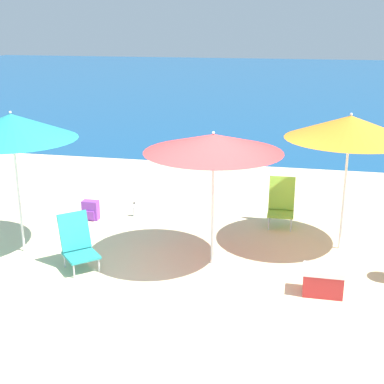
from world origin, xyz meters
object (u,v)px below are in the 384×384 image
object	(u,v)px
beach_chair_lime	(281,202)
beach_umbrella_teal	(12,127)
water_bottle	(135,211)
beach_chair_teal	(78,243)
beach_umbrella_red	(213,143)
backpack_purple	(91,210)
cooler_box	(323,281)
beach_umbrella_orange	(350,127)

from	to	relation	value
beach_chair_lime	beach_umbrella_teal	bearing A→B (deg)	-153.99
beach_umbrella_teal	water_bottle	size ratio (longest dim) A/B	8.35
beach_chair_teal	water_bottle	world-z (taller)	beach_chair_teal
beach_umbrella_red	beach_chair_lime	world-z (taller)	beach_umbrella_red
beach_umbrella_red	beach_umbrella_teal	bearing A→B (deg)	-176.59
beach_chair_lime	backpack_purple	xyz separation A→B (m)	(-3.36, -0.45, -0.24)
beach_chair_teal	backpack_purple	bearing A→B (deg)	64.10
water_bottle	cooler_box	world-z (taller)	cooler_box
beach_umbrella_orange	beach_umbrella_red	bearing A→B (deg)	-153.05
beach_umbrella_teal	water_bottle	xyz separation A→B (m)	(1.21, 1.85, -1.86)
beach_chair_lime	backpack_purple	distance (m)	3.40
beach_chair_teal	water_bottle	bearing A→B (deg)	43.18
beach_umbrella_teal	cooler_box	size ratio (longest dim) A/B	4.17
beach_umbrella_orange	water_bottle	distance (m)	4.11
water_bottle	beach_chair_lime	bearing A→B (deg)	2.63
beach_umbrella_teal	water_bottle	world-z (taller)	beach_umbrella_teal
backpack_purple	cooler_box	world-z (taller)	cooler_box
beach_chair_teal	cooler_box	world-z (taller)	beach_chair_teal
beach_chair_teal	cooler_box	size ratio (longest dim) A/B	1.50
beach_umbrella_red	beach_chair_teal	distance (m)	2.42
backpack_purple	beach_umbrella_red	bearing A→B (deg)	-28.64
beach_umbrella_teal	beach_chair_lime	world-z (taller)	beach_umbrella_teal
beach_chair_teal	backpack_purple	xyz separation A→B (m)	(-0.58, 1.86, -0.20)
beach_umbrella_red	beach_umbrella_orange	bearing A→B (deg)	26.95
beach_chair_teal	beach_umbrella_orange	bearing A→B (deg)	-21.71
beach_umbrella_red	beach_umbrella_teal	xyz separation A→B (m)	(-2.94, -0.18, 0.15)
beach_umbrella_red	beach_umbrella_orange	xyz separation A→B (m)	(1.87, 0.95, 0.12)
water_bottle	cooler_box	distance (m)	4.04
beach_umbrella_teal	backpack_purple	xyz separation A→B (m)	(0.49, 1.52, -1.79)
beach_umbrella_orange	water_bottle	size ratio (longest dim) A/B	8.19
beach_chair_lime	water_bottle	xyz separation A→B (m)	(-2.64, -0.12, -0.31)
beach_umbrella_teal	beach_chair_lime	distance (m)	4.59
beach_umbrella_red	cooler_box	world-z (taller)	beach_umbrella_red
beach_umbrella_teal	beach_chair_lime	xyz separation A→B (m)	(3.85, 1.97, -1.54)
beach_chair_lime	backpack_purple	world-z (taller)	beach_chair_lime
beach_chair_lime	water_bottle	bearing A→B (deg)	-178.46
beach_umbrella_orange	water_bottle	bearing A→B (deg)	168.72
water_bottle	backpack_purple	bearing A→B (deg)	-155.24
beach_chair_lime	beach_chair_teal	bearing A→B (deg)	-141.39
cooler_box	beach_chair_teal	bearing A→B (deg)	178.25
beach_umbrella_red	beach_umbrella_teal	distance (m)	2.95
beach_umbrella_teal	beach_umbrella_orange	xyz separation A→B (m)	(4.82, 1.13, -0.03)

